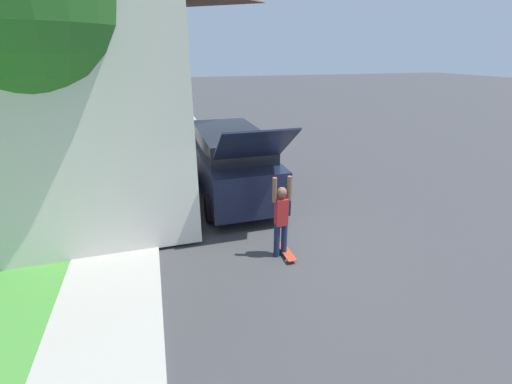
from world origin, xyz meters
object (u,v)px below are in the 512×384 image
car_down_street (176,118)px  skateboarder (281,217)px  fire_hydrant (125,202)px  skateboard (286,252)px  suv_parked (231,162)px  lawn_tree_near (28,0)px

car_down_street → skateboarder: (1.13, -14.20, 0.26)m
fire_hydrant → skateboard: bearing=-40.0°
suv_parked → fire_hydrant: suv_parked is taller
lawn_tree_near → skateboard: (4.46, -1.92, -4.98)m
lawn_tree_near → car_down_street: (3.20, 12.29, -4.37)m
suv_parked → skateboarder: size_ratio=2.99×
lawn_tree_near → suv_parked: lawn_tree_near is taller
lawn_tree_near → car_down_street: lawn_tree_near is taller
suv_parked → skateboard: (0.40, -3.60, -1.04)m
lawn_tree_near → skateboard: bearing=-23.3°
lawn_tree_near → fire_hydrant: (0.98, 0.99, -4.58)m
skateboarder → fire_hydrant: (-3.35, 2.90, -0.47)m
skateboard → fire_hydrant: (-3.48, 2.92, 0.40)m
car_down_street → skateboard: 14.29m
car_down_street → skateboard: (1.26, -14.22, -0.61)m
skateboard → skateboarder: bearing=170.2°
car_down_street → skateboarder: 14.24m
car_down_street → skateboarder: skateboarder is taller
skateboarder → fire_hydrant: bearing=139.1°
car_down_street → skateboarder: size_ratio=2.39×
skateboard → fire_hydrant: 4.56m
lawn_tree_near → skateboard: lawn_tree_near is taller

